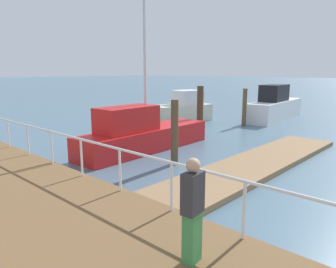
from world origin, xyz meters
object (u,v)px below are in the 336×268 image
Objects in this scene: moored_boat_1 at (182,109)px; pedestrian_0 at (192,209)px; moored_boat_2 at (142,133)px; moored_boat_3 at (275,107)px.

pedestrian_0 is at bearing -139.25° from moored_boat_1.
moored_boat_2 is (-7.37, -4.02, -0.03)m from moored_boat_1.
moored_boat_2 is at bearing 52.45° from pedestrian_0.
moored_boat_3 reaches higher than pedestrian_0.
moored_boat_3 reaches higher than moored_boat_1.
moored_boat_3 is at bearing -0.71° from moored_boat_2.
moored_boat_2 reaches higher than pedestrian_0.
pedestrian_0 is at bearing -127.55° from moored_boat_2.
moored_boat_2 is 12.26m from moored_boat_3.
moored_boat_3 is at bearing -40.51° from moored_boat_1.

